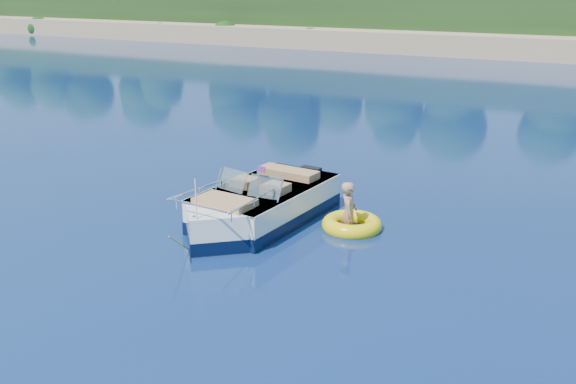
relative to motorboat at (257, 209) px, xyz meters
name	(u,v)px	position (x,y,z in m)	size (l,w,h in m)	color
ground	(190,217)	(-1.53, -0.39, -0.34)	(160.00, 160.00, 0.00)	#0A194B
shoreline	(549,21)	(-1.53, 63.39, 0.64)	(170.00, 59.00, 6.00)	tan
motorboat	(257,209)	(0.00, 0.00, 0.00)	(2.15, 5.22, 1.74)	white
tow_tube	(352,225)	(1.95, 0.69, -0.25)	(1.64, 1.64, 0.34)	yellow
boy	(348,229)	(1.89, 0.63, -0.34)	(0.53, 0.35, 1.46)	tan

